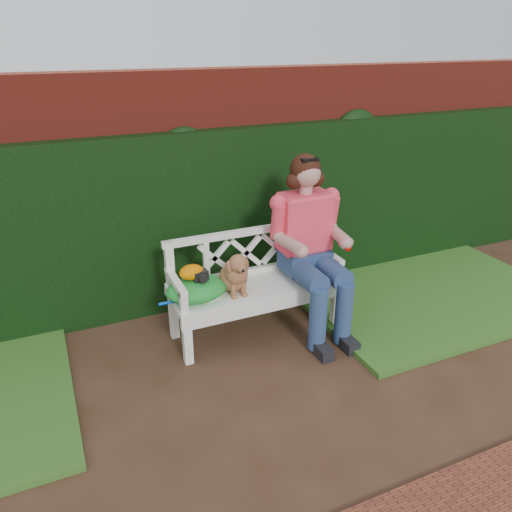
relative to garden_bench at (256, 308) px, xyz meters
name	(u,v)px	position (x,y,z in m)	size (l,w,h in m)	color
ground	(244,411)	(-0.51, -0.93, -0.24)	(60.00, 60.00, 0.00)	#382213
brick_wall	(166,193)	(-0.51, 0.97, 0.86)	(10.00, 0.30, 2.20)	maroon
ivy_hedge	(174,225)	(-0.51, 0.75, 0.61)	(10.00, 0.18, 1.70)	#0F340C
grass_right	(423,291)	(1.89, -0.03, -0.21)	(2.60, 2.00, 0.05)	#274F16
garden_bench	(256,308)	(0.00, 0.00, 0.00)	(1.58, 0.60, 0.48)	white
seated_woman	(307,241)	(0.48, -0.02, 0.57)	(0.69, 0.92, 1.63)	#F03D61
dog	(234,271)	(-0.22, -0.04, 0.43)	(0.25, 0.34, 0.38)	olive
tennis_racket	(201,296)	(-0.51, -0.03, 0.25)	(0.55, 0.23, 0.03)	white
green_bag	(197,289)	(-0.55, -0.03, 0.33)	(0.50, 0.39, 0.17)	green
camera_item	(200,275)	(-0.52, -0.04, 0.45)	(0.12, 0.09, 0.08)	black
baseball_glove	(192,272)	(-0.58, -0.01, 0.48)	(0.20, 0.15, 0.13)	#E06E00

